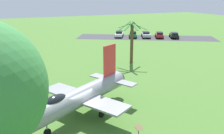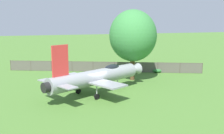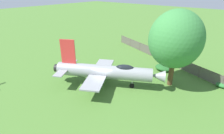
{
  "view_description": "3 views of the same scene",
  "coord_description": "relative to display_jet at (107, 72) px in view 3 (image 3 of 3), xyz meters",
  "views": [
    {
      "loc": [
        17.61,
        -4.82,
        10.17
      ],
      "look_at": [
        -7.97,
        6.67,
        1.5
      ],
      "focal_mm": 37.31,
      "sensor_mm": 36.0,
      "label": 1
    },
    {
      "loc": [
        -27.94,
        5.88,
        8.28
      ],
      "look_at": [
        2.19,
        -2.47,
        2.5
      ],
      "focal_mm": 43.72,
      "sensor_mm": 36.0,
      "label": 2
    },
    {
      "loc": [
        -14.65,
        -13.61,
        11.38
      ],
      "look_at": [
        0.33,
        -1.01,
        2.68
      ],
      "focal_mm": 29.25,
      "sensor_mm": 36.0,
      "label": 3
    }
  ],
  "objects": [
    {
      "name": "display_jet",
      "position": [
        0.0,
        0.0,
        0.0
      ],
      "size": [
        9.1,
        12.58,
        5.68
      ],
      "rotation": [
        0.0,
        0.0,
        5.23
      ],
      "color": "gray",
      "rests_on": "ground_plane"
    },
    {
      "name": "perimeter_fence",
      "position": [
        11.45,
        -3.48,
        -1.09
      ],
      "size": [
        10.2,
        27.6,
        1.6
      ],
      "rotation": [
        0.0,
        0.0,
        7.5
      ],
      "color": "#4C4238",
      "rests_on": "ground_plane"
    },
    {
      "name": "shade_tree",
      "position": [
        5.3,
        -5.88,
        3.92
      ],
      "size": [
        6.77,
        6.07,
        9.23
      ],
      "color": "brown",
      "rests_on": "ground_plane"
    },
    {
      "name": "ground_plane",
      "position": [
        -0.17,
        0.3,
        -1.94
      ],
      "size": [
        200.0,
        200.0,
        0.0
      ],
      "primitive_type": "plane",
      "color": "#47722D"
    },
    {
      "name": "shrub_by_tree",
      "position": [
        8.85,
        -11.11,
        -1.64
      ],
      "size": [
        1.25,
        1.47,
        0.6
      ],
      "color": "#2D7033",
      "rests_on": "ground_plane"
    },
    {
      "name": "shrub_near_fence",
      "position": [
        8.87,
        -3.38,
        -1.53
      ],
      "size": [
        2.19,
        2.54,
        0.8
      ],
      "color": "#235B26",
      "rests_on": "ground_plane"
    },
    {
      "name": "info_plaque",
      "position": [
        4.73,
        3.32,
        -1.08
      ],
      "size": [
        0.56,
        0.69,
        1.14
      ],
      "color": "#333333",
      "rests_on": "ground_plane"
    }
  ]
}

